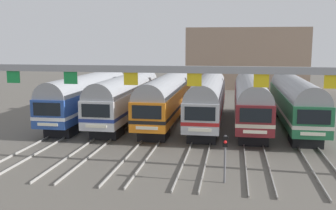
{
  "coord_description": "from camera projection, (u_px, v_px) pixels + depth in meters",
  "views": [
    {
      "loc": [
        4.36,
        -37.56,
        7.88
      ],
      "look_at": [
        -1.33,
        -3.26,
        2.36
      ],
      "focal_mm": 42.11,
      "sensor_mm": 36.0,
      "label": 1
    }
  ],
  "objects": [
    {
      "name": "ground_plane",
      "position": [
        187.0,
        124.0,
        38.54
      ],
      "size": [
        160.0,
        160.0,
        0.0
      ],
      "primitive_type": "plane",
      "color": "#5B564F"
    },
    {
      "name": "track_bed",
      "position": [
        201.0,
        99.0,
        55.09
      ],
      "size": [
        21.61,
        70.0,
        0.15
      ],
      "color": "gray",
      "rests_on": "ground"
    },
    {
      "name": "commuter_train_blue",
      "position": [
        88.0,
        95.0,
        39.74
      ],
      "size": [
        2.88,
        18.06,
        5.05
      ],
      "color": "#284C9E",
      "rests_on": "ground"
    },
    {
      "name": "commuter_train_silver",
      "position": [
        127.0,
        96.0,
        39.09
      ],
      "size": [
        2.88,
        18.06,
        5.05
      ],
      "color": "silver",
      "rests_on": "ground"
    },
    {
      "name": "commuter_train_orange",
      "position": [
        167.0,
        96.0,
        38.44
      ],
      "size": [
        2.88,
        18.06,
        5.05
      ],
      "color": "orange",
      "rests_on": "ground"
    },
    {
      "name": "commuter_train_stainless",
      "position": [
        208.0,
        97.0,
        37.79
      ],
      "size": [
        2.88,
        18.06,
        5.05
      ],
      "color": "#B2B5BA",
      "rests_on": "ground"
    },
    {
      "name": "commuter_train_maroon",
      "position": [
        250.0,
        98.0,
        37.14
      ],
      "size": [
        2.88,
        18.06,
        5.05
      ],
      "color": "maroon",
      "rests_on": "ground"
    },
    {
      "name": "commuter_train_green",
      "position": [
        295.0,
        99.0,
        36.49
      ],
      "size": [
        2.88,
        18.06,
        5.05
      ],
      "color": "#236B42",
      "rests_on": "ground"
    },
    {
      "name": "catenary_gantry",
      "position": [
        162.0,
        84.0,
        24.55
      ],
      "size": [
        25.34,
        0.44,
        6.97
      ],
      "color": "gray",
      "rests_on": "ground"
    },
    {
      "name": "yard_signal_mast",
      "position": [
        225.0,
        150.0,
        22.07
      ],
      "size": [
        0.28,
        0.35,
        2.77
      ],
      "color": "#59595E",
      "rests_on": "ground"
    },
    {
      "name": "maintenance_building",
      "position": [
        246.0,
        58.0,
        69.73
      ],
      "size": [
        20.39,
        10.0,
        10.39
      ],
      "primitive_type": "cube",
      "color": "gray",
      "rests_on": "ground"
    }
  ]
}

